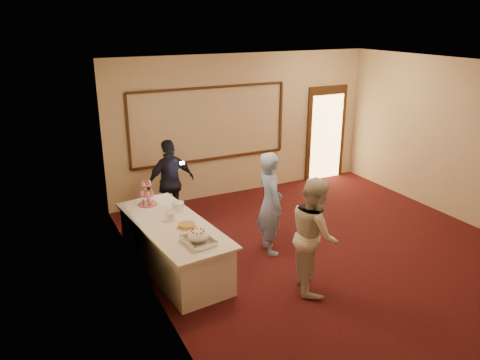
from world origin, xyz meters
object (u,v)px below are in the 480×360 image
pavlova_tray (198,238)px  woman (314,234)px  tart (187,226)px  man (270,203)px  plate_stack_b (178,207)px  plate_stack_a (171,216)px  buffet_table (173,246)px  guest (171,182)px  cupcake_stand (147,195)px

pavlova_tray → woman: (1.50, -0.59, -0.02)m
pavlova_tray → tart: 0.54m
woman → man: bearing=21.7°
plate_stack_b → tart: bearing=-97.6°
plate_stack_a → woman: (1.60, -1.47, -0.01)m
buffet_table → woman: woman is taller
plate_stack_a → woman: woman is taller
tart → woman: 1.85m
tart → woman: woman is taller
plate_stack_b → guest: (0.30, 1.28, -0.04)m
plate_stack_a → man: (1.59, -0.24, 0.01)m
buffet_table → plate_stack_a: plate_stack_a is taller
buffet_table → cupcake_stand: bearing=98.2°
plate_stack_a → woman: size_ratio=0.10×
buffet_table → guest: guest is taller
buffet_table → pavlova_tray: bearing=-81.8°
tart → guest: size_ratio=0.18×
pavlova_tray → guest: size_ratio=0.32×
pavlova_tray → plate_stack_b: 1.17m
tart → man: (1.46, 0.10, 0.06)m
pavlova_tray → man: man is taller
tart → pavlova_tray: bearing=-93.5°
tart → man: 1.46m
plate_stack_b → cupcake_stand: bearing=125.3°
buffet_table → plate_stack_b: size_ratio=13.41×
pavlova_tray → woman: 1.61m
plate_stack_a → woman: 2.17m
pavlova_tray → woman: woman is taller
cupcake_stand → plate_stack_b: bearing=-54.7°
pavlova_tray → plate_stack_a: pavlova_tray is taller
man → buffet_table: bearing=92.5°
pavlova_tray → guest: guest is taller
buffet_table → cupcake_stand: 1.04m
pavlova_tray → cupcake_stand: (-0.24, 1.66, 0.09)m
pavlova_tray → cupcake_stand: 1.68m
plate_stack_a → pavlova_tray: bearing=-83.6°
plate_stack_a → tart: plate_stack_a is taller
buffet_table → cupcake_stand: (-0.13, 0.88, 0.55)m
woman → cupcake_stand: bearing=59.1°
plate_stack_b → plate_stack_a: bearing=-127.7°
cupcake_stand → buffet_table: bearing=-81.8°
woman → guest: woman is taller
plate_stack_b → tart: size_ratio=0.64×
man → woman: (0.01, -1.22, -0.02)m
man → pavlova_tray: bearing=120.7°
cupcake_stand → man: 2.01m
man → woman: 1.23m
woman → buffet_table: bearing=71.0°
plate_stack_b → guest: 1.32m
buffet_table → plate_stack_a: bearing=82.1°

